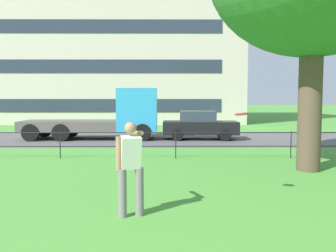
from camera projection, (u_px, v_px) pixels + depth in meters
name	position (u px, v px, depth m)	size (l,w,h in m)	color
street_strip	(134.00, 138.00, 19.63)	(80.00, 7.81, 0.01)	#565454
park_fence	(118.00, 140.00, 12.90)	(38.10, 0.04, 1.00)	black
person_thrower	(130.00, 166.00, 6.48)	(0.49, 0.87, 1.75)	slate
frisbee	(241.00, 114.00, 7.37)	(0.33, 0.33, 0.07)	red
flatbed_truck_far_right	(111.00, 117.00, 19.32)	(7.33, 2.50, 2.75)	#2D99D1
car_black_left	(200.00, 125.00, 19.11)	(4.06, 1.93, 1.54)	black
apartment_building_background	(98.00, 21.00, 36.05)	(27.96, 13.81, 20.23)	beige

